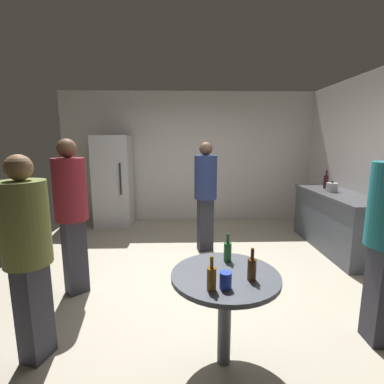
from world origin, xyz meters
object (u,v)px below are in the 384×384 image
Objects in this scene: foreground_table at (225,287)px; person_in_navy_shirt at (206,189)px; beer_bottle_amber at (211,278)px; beer_bottle_green at (228,251)px; beer_bottle_brown at (252,268)px; person_in_olive_shirt at (27,245)px; wine_bottle_on_counter at (326,181)px; person_in_maroon_shirt at (71,205)px; kettle at (332,187)px; refrigerator at (114,181)px; plastic_cup_blue at (226,280)px.

foreground_table is 2.32m from person_in_navy_shirt.
beer_bottle_green is (0.17, 0.44, 0.00)m from beer_bottle_amber.
person_in_olive_shirt is at bearing 173.27° from beer_bottle_brown.
person_in_maroon_shirt is (-3.63, -1.66, -0.01)m from wine_bottle_on_counter.
foreground_table is 0.27m from beer_bottle_brown.
wine_bottle_on_counter is 3.99m from person_in_maroon_shirt.
kettle is 4.21m from person_in_olive_shirt.
wine_bottle_on_counter is at bearing 50.78° from beer_bottle_green.
beer_bottle_amber is (-0.12, -0.22, 0.19)m from foreground_table.
person_in_navy_shirt is at bearing -39.20° from refrigerator.
foreground_table is at bearing -127.48° from wine_bottle_on_counter.
kettle is at bearing 67.03° from person_in_maroon_shirt.
foreground_table is (-2.05, -2.42, -0.34)m from kettle.
person_in_navy_shirt is (0.03, 2.29, 0.35)m from foreground_table.
plastic_cup_blue is 1.98m from person_in_maroon_shirt.
person_in_navy_shirt is at bearing 73.62° from person_in_olive_shirt.
wine_bottle_on_counter reaches higher than beer_bottle_amber.
refrigerator reaches higher than plastic_cup_blue.
person_in_olive_shirt is at bearing -175.21° from beer_bottle_green.
beer_bottle_amber is at bearing -111.38° from beer_bottle_green.
person_in_maroon_shirt reaches higher than person_in_navy_shirt.
refrigerator is 16.36× the size of plastic_cup_blue.
person_in_olive_shirt reaches higher than wine_bottle_on_counter.
person_in_maroon_shirt is at bearing 139.14° from plastic_cup_blue.
wine_bottle_on_counter is 3.45m from beer_bottle_brown.
beer_bottle_amber is at bearing -68.11° from refrigerator.
person_in_olive_shirt reaches higher than foreground_table.
plastic_cup_blue is (-0.08, -0.43, -0.03)m from beer_bottle_green.
foreground_table is 0.50× the size of person_in_olive_shirt.
beer_bottle_green is (0.05, 0.23, 0.19)m from foreground_table.
refrigerator reaches higher than foreground_table.
person_in_maroon_shirt is (-3.57, -1.34, 0.04)m from kettle.
person_in_navy_shirt reaches higher than beer_bottle_brown.
refrigerator is at bearing 113.16° from plastic_cup_blue.
plastic_cup_blue is (-0.20, -0.11, -0.03)m from beer_bottle_brown.
plastic_cup_blue is at bearing -128.39° from kettle.
beer_bottle_brown is (-1.88, -2.51, -0.15)m from kettle.
plastic_cup_blue is at bearing -66.84° from refrigerator.
refrigerator is at bearing 161.11° from kettle.
beer_bottle_amber is 0.10m from plastic_cup_blue.
refrigerator reaches higher than person_in_maroon_shirt.
person_in_olive_shirt is at bearing -146.54° from kettle.
foreground_table is 0.31m from beer_bottle_amber.
beer_bottle_amber is at bearing -126.97° from wine_bottle_on_counter.
beer_bottle_green is 0.14× the size of person_in_olive_shirt.
wine_bottle_on_counter is 0.18× the size of person_in_navy_shirt.
refrigerator is 4.09m from foreground_table.
wine_bottle_on_counter is 4.45m from person_in_olive_shirt.
beer_bottle_green is 1.80m from person_in_maroon_shirt.
beer_bottle_brown reaches higher than foreground_table.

